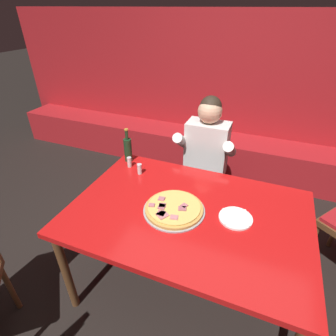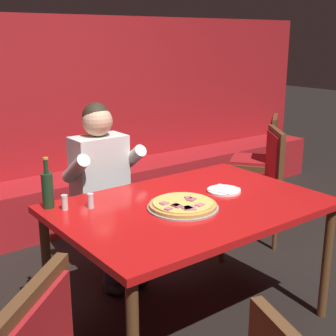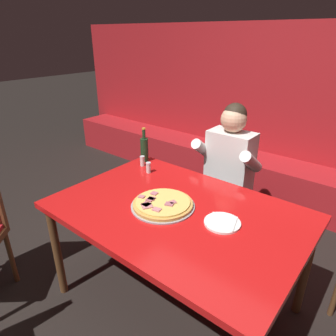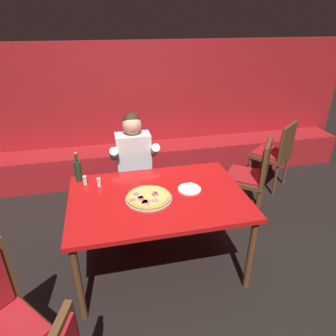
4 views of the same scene
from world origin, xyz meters
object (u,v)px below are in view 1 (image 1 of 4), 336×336
object	(u,v)px
beer_bottle	(128,149)
shaker_oregano	(140,169)
main_dining_table	(188,218)
plate_white_paper	(236,218)
shaker_red_pepper_flakes	(129,162)
diner_seated_blue_shirt	(204,160)
pizza	(174,209)

from	to	relation	value
beer_bottle	shaker_oregano	distance (m)	0.25
main_dining_table	plate_white_paper	distance (m)	0.31
shaker_red_pepper_flakes	beer_bottle	bearing A→B (deg)	123.02
shaker_red_pepper_flakes	shaker_oregano	world-z (taller)	same
plate_white_paper	shaker_oregano	size ratio (longest dim) A/B	2.44
diner_seated_blue_shirt	plate_white_paper	bearing A→B (deg)	-61.75
plate_white_paper	diner_seated_blue_shirt	world-z (taller)	diner_seated_blue_shirt
diner_seated_blue_shirt	beer_bottle	bearing A→B (deg)	-147.71
pizza	shaker_red_pepper_flakes	size ratio (longest dim) A/B	4.69
beer_bottle	plate_white_paper	bearing A→B (deg)	-22.00
pizza	shaker_oregano	world-z (taller)	shaker_oregano
plate_white_paper	shaker_red_pepper_flakes	xyz separation A→B (m)	(-0.92, 0.31, 0.03)
main_dining_table	diner_seated_blue_shirt	distance (m)	0.80
shaker_red_pepper_flakes	shaker_oregano	bearing A→B (deg)	-27.00
beer_bottle	shaker_oregano	world-z (taller)	beer_bottle
plate_white_paper	beer_bottle	distance (m)	1.06
pizza	shaker_red_pepper_flakes	xyz separation A→B (m)	(-0.54, 0.38, 0.02)
shaker_red_pepper_flakes	diner_seated_blue_shirt	xyz separation A→B (m)	(0.52, 0.45, -0.11)
diner_seated_blue_shirt	shaker_red_pepper_flakes	bearing A→B (deg)	-138.89
pizza	shaker_oregano	size ratio (longest dim) A/B	4.69
beer_bottle	diner_seated_blue_shirt	bearing A→B (deg)	32.29
shaker_oregano	plate_white_paper	bearing A→B (deg)	-16.99
shaker_red_pepper_flakes	main_dining_table	bearing A→B (deg)	-28.79
main_dining_table	shaker_oregano	distance (m)	0.58
pizza	shaker_oregano	xyz separation A→B (m)	(-0.41, 0.32, 0.02)
plate_white_paper	shaker_red_pepper_flakes	size ratio (longest dim) A/B	2.44
main_dining_table	beer_bottle	size ratio (longest dim) A/B	5.26
main_dining_table	pizza	bearing A→B (deg)	-156.71
main_dining_table	plate_white_paper	bearing A→B (deg)	6.71
main_dining_table	beer_bottle	world-z (taller)	beer_bottle
plate_white_paper	shaker_oregano	distance (m)	0.83
main_dining_table	shaker_red_pepper_flakes	size ratio (longest dim) A/B	17.85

